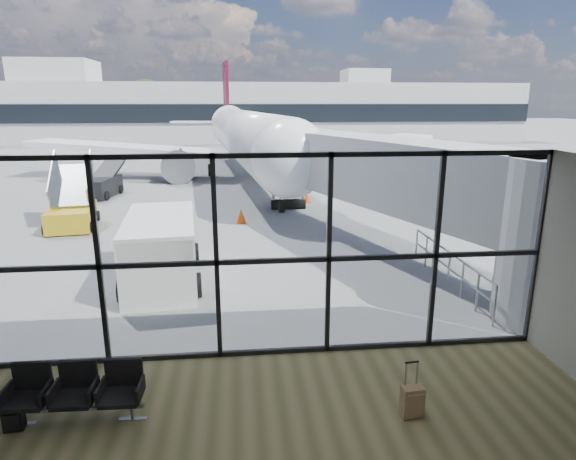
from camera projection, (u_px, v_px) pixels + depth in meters
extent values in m
plane|color=slate|center=(244.00, 157.00, 49.27)|extent=(220.00, 220.00, 0.00)
cube|color=silver|center=(296.00, 186.00, 5.83)|extent=(12.00, 8.00, 0.02)
cube|color=white|center=(273.00, 258.00, 10.25)|extent=(12.00, 0.04, 4.50)
cube|color=black|center=(274.00, 351.00, 10.82)|extent=(12.00, 0.12, 0.10)
cube|color=black|center=(273.00, 261.00, 10.26)|extent=(12.00, 0.12, 0.10)
cube|color=black|center=(272.00, 155.00, 9.69)|extent=(12.00, 0.12, 0.10)
cube|color=black|center=(99.00, 264.00, 9.89)|extent=(0.10, 0.12, 4.50)
cube|color=black|center=(217.00, 260.00, 10.13)|extent=(0.10, 0.12, 4.50)
cube|color=black|center=(329.00, 257.00, 10.37)|extent=(0.10, 0.12, 4.50)
cube|color=black|center=(436.00, 253.00, 10.61)|extent=(0.10, 0.12, 4.50)
cube|color=black|center=(538.00, 250.00, 10.86)|extent=(0.10, 0.12, 4.50)
cylinder|color=#AFB1B5|center=(558.00, 242.00, 11.98)|extent=(2.80, 2.80, 4.20)
cube|color=#AFB1B5|center=(377.00, 170.00, 18.20)|extent=(7.45, 14.81, 2.40)
cube|color=#AFB1B5|center=(288.00, 152.00, 24.66)|extent=(2.60, 2.20, 2.60)
cylinder|color=gray|center=(273.00, 192.00, 25.12)|extent=(0.20, 0.20, 1.80)
cylinder|color=gray|center=(303.00, 192.00, 25.29)|extent=(0.20, 0.20, 1.80)
cylinder|color=black|center=(288.00, 204.00, 25.37)|extent=(1.80, 0.56, 0.56)
cylinder|color=gray|center=(494.00, 306.00, 12.02)|extent=(0.06, 0.06, 1.10)
cylinder|color=gray|center=(477.00, 292.00, 12.89)|extent=(0.06, 0.06, 1.10)
cylinder|color=gray|center=(462.00, 280.00, 13.75)|extent=(0.06, 0.06, 1.10)
cylinder|color=gray|center=(449.00, 269.00, 14.62)|extent=(0.06, 0.06, 1.10)
cylinder|color=gray|center=(437.00, 260.00, 15.48)|extent=(0.06, 0.06, 1.10)
cylinder|color=gray|center=(426.00, 252.00, 16.35)|extent=(0.06, 0.06, 1.10)
cylinder|color=gray|center=(417.00, 244.00, 17.21)|extent=(0.06, 0.06, 1.10)
cylinder|color=gray|center=(450.00, 253.00, 14.48)|extent=(0.06, 5.40, 0.06)
cylinder|color=gray|center=(449.00, 268.00, 14.60)|extent=(0.06, 5.40, 0.06)
cube|color=beige|center=(241.00, 112.00, 69.37)|extent=(80.00, 12.00, 8.00)
cube|color=black|center=(242.00, 113.00, 63.51)|extent=(80.00, 0.20, 2.40)
cube|color=beige|center=(56.00, 71.00, 65.44)|extent=(10.00, 8.00, 3.00)
cube|color=beige|center=(364.00, 77.00, 69.89)|extent=(6.00, 6.00, 2.00)
cylinder|color=#382619|center=(32.00, 126.00, 76.25)|extent=(0.50, 0.50, 3.42)
sphere|color=black|center=(29.00, 99.00, 75.17)|extent=(6.27, 6.27, 6.27)
cylinder|color=#382619|center=(72.00, 128.00, 76.95)|extent=(0.50, 0.50, 2.70)
sphere|color=black|center=(69.00, 107.00, 76.10)|extent=(4.95, 4.95, 4.95)
cylinder|color=#382619|center=(110.00, 127.00, 77.51)|extent=(0.50, 0.50, 3.06)
sphere|color=black|center=(108.00, 103.00, 76.54)|extent=(5.61, 5.61, 5.61)
cylinder|color=#382619|center=(148.00, 126.00, 78.06)|extent=(0.50, 0.50, 3.42)
sphere|color=black|center=(146.00, 99.00, 76.98)|extent=(6.27, 6.27, 6.27)
cube|color=gray|center=(76.00, 409.00, 8.45)|extent=(2.35, 0.16, 0.04)
cube|color=black|center=(27.00, 400.00, 8.34)|extent=(0.68, 0.64, 0.09)
cube|color=black|center=(33.00, 377.00, 8.56)|extent=(0.66, 0.10, 0.59)
cube|color=black|center=(75.00, 399.00, 8.39)|extent=(0.68, 0.64, 0.09)
cube|color=black|center=(79.00, 375.00, 8.61)|extent=(0.66, 0.10, 0.59)
cube|color=black|center=(121.00, 397.00, 8.45)|extent=(0.68, 0.64, 0.09)
cube|color=black|center=(124.00, 373.00, 8.67)|extent=(0.66, 0.10, 0.59)
cylinder|color=gray|center=(21.00, 418.00, 8.42)|extent=(0.06, 0.06, 0.27)
cylinder|color=gray|center=(132.00, 413.00, 8.55)|extent=(0.06, 0.06, 0.27)
cube|color=black|center=(14.00, 418.00, 8.26)|extent=(0.34, 0.24, 0.45)
cube|color=black|center=(11.00, 423.00, 8.15)|extent=(0.27, 0.09, 0.31)
cylinder|color=black|center=(14.00, 403.00, 8.30)|extent=(0.31, 0.11, 0.08)
cube|color=#856A4A|center=(412.00, 401.00, 8.58)|extent=(0.40, 0.27, 0.57)
cube|color=#856A4A|center=(415.00, 406.00, 8.46)|extent=(0.32, 0.07, 0.43)
cylinder|color=gray|center=(406.00, 375.00, 8.53)|extent=(0.03, 0.03, 0.48)
cylinder|color=gray|center=(417.00, 373.00, 8.58)|extent=(0.03, 0.03, 0.48)
cube|color=black|center=(412.00, 362.00, 8.49)|extent=(0.26, 0.06, 0.02)
cylinder|color=black|center=(403.00, 412.00, 8.73)|extent=(0.04, 0.07, 0.06)
cylinder|color=black|center=(414.00, 411.00, 8.77)|extent=(0.04, 0.07, 0.06)
cylinder|color=white|center=(248.00, 136.00, 36.10)|extent=(6.83, 30.15, 3.69)
sphere|color=white|center=(290.00, 158.00, 21.97)|extent=(3.69, 3.69, 3.69)
cone|color=white|center=(227.00, 122.00, 52.52)|extent=(4.30, 6.34, 3.69)
cube|color=black|center=(287.00, 146.00, 22.40)|extent=(2.31, 1.42, 0.50)
cube|color=white|center=(132.00, 148.00, 35.55)|extent=(15.34, 6.41, 1.18)
cylinder|color=black|center=(178.00, 164.00, 34.59)|extent=(2.44, 3.59, 2.09)
cube|color=white|center=(197.00, 122.00, 51.38)|extent=(5.64, 2.35, 0.18)
cube|color=white|center=(350.00, 144.00, 38.97)|extent=(15.04, 9.20, 1.18)
cylinder|color=black|center=(317.00, 160.00, 36.68)|extent=(2.44, 3.59, 2.09)
cube|color=white|center=(257.00, 121.00, 52.66)|extent=(5.77, 3.41, 0.18)
cube|color=#540C1E|center=(226.00, 91.00, 51.67)|extent=(0.70, 3.80, 5.98)
cylinder|color=gray|center=(282.00, 199.00, 24.44)|extent=(0.20, 0.20, 1.40)
cylinder|color=black|center=(282.00, 206.00, 24.53)|extent=(0.32, 0.72, 0.70)
cylinder|color=black|center=(211.00, 170.00, 36.67)|extent=(0.55, 1.00, 0.96)
cylinder|color=black|center=(283.00, 168.00, 37.79)|extent=(0.55, 1.00, 0.96)
cube|color=white|center=(161.00, 249.00, 15.00)|extent=(2.51, 4.91, 2.06)
cube|color=black|center=(157.00, 248.00, 13.20)|extent=(2.07, 1.42, 0.72)
cylinder|color=black|center=(123.00, 290.00, 13.52)|extent=(0.33, 0.74, 0.72)
cylinder|color=black|center=(197.00, 285.00, 13.92)|extent=(0.33, 0.74, 0.72)
cylinder|color=black|center=(134.00, 257.00, 16.43)|extent=(0.33, 0.74, 0.72)
cylinder|color=black|center=(195.00, 253.00, 16.83)|extent=(0.33, 0.74, 0.72)
cube|color=black|center=(101.00, 187.00, 28.57)|extent=(1.96, 3.40, 1.07)
cube|color=black|center=(108.00, 170.00, 29.61)|extent=(1.67, 2.84, 1.10)
cylinder|color=black|center=(81.00, 195.00, 27.65)|extent=(0.29, 0.56, 0.54)
cylinder|color=black|center=(106.00, 196.00, 27.59)|extent=(0.29, 0.56, 0.54)
cylinder|color=black|center=(97.00, 189.00, 29.72)|extent=(0.29, 0.56, 0.54)
cylinder|color=black|center=(120.00, 189.00, 29.66)|extent=(0.29, 0.56, 0.54)
cube|color=gold|center=(72.00, 217.00, 21.53)|extent=(2.22, 3.35, 0.89)
cube|color=gray|center=(72.00, 185.00, 22.03)|extent=(1.92, 2.73, 1.65)
cylinder|color=black|center=(46.00, 230.00, 20.34)|extent=(0.29, 0.52, 0.49)
cylinder|color=black|center=(91.00, 227.00, 20.77)|extent=(0.29, 0.52, 0.49)
cylinder|color=black|center=(56.00, 218.00, 22.42)|extent=(0.29, 0.52, 0.49)
cylinder|color=black|center=(97.00, 216.00, 22.85)|extent=(0.29, 0.52, 0.49)
cube|color=#F2530C|center=(241.00, 222.00, 22.50)|extent=(0.47, 0.47, 0.03)
cone|color=#F2530C|center=(241.00, 216.00, 22.42)|extent=(0.45, 0.45, 0.67)
cube|color=#E4470C|center=(307.00, 202.00, 27.10)|extent=(0.48, 0.48, 0.03)
cone|color=#E4470C|center=(307.00, 196.00, 27.01)|extent=(0.46, 0.46, 0.68)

